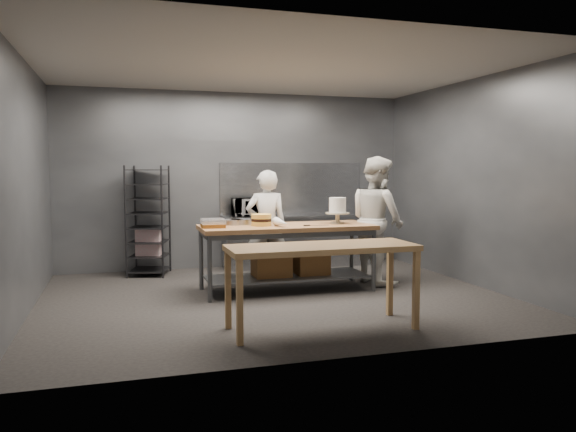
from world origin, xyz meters
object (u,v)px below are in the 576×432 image
(chef_right, at_px, (377,220))
(frosted_cake_stand, at_px, (337,207))
(layer_cake, at_px, (261,220))
(microwave, at_px, (249,207))
(chef_behind, at_px, (266,226))
(speed_rack, at_px, (148,222))
(near_counter, at_px, (322,253))
(work_table, at_px, (288,250))

(chef_right, relative_size, frosted_cake_stand, 5.07)
(layer_cake, bearing_deg, chef_right, 4.49)
(microwave, relative_size, layer_cake, 1.96)
(microwave, xyz_separation_m, frosted_cake_stand, (0.88, -1.83, 0.10))
(chef_behind, relative_size, layer_cake, 6.08)
(chef_behind, relative_size, microwave, 3.10)
(speed_rack, bearing_deg, chef_behind, -33.71)
(near_counter, bearing_deg, speed_rack, 113.52)
(near_counter, relative_size, layer_cake, 7.25)
(speed_rack, height_order, microwave, speed_rack)
(work_table, xyz_separation_m, frosted_cake_stand, (0.74, 0.00, 0.58))
(microwave, height_order, layer_cake, microwave)
(work_table, bearing_deg, microwave, 94.19)
(chef_right, height_order, microwave, chef_right)
(microwave, bearing_deg, layer_cake, -97.44)
(near_counter, height_order, speed_rack, speed_rack)
(near_counter, xyz_separation_m, chef_behind, (0.06, 2.56, 0.03))
(near_counter, distance_m, speed_rack, 4.00)
(near_counter, bearing_deg, layer_cake, 95.24)
(speed_rack, bearing_deg, microwave, 2.76)
(chef_behind, bearing_deg, frosted_cake_stand, 150.28)
(work_table, relative_size, chef_behind, 1.43)
(speed_rack, relative_size, microwave, 3.23)
(near_counter, bearing_deg, work_table, 84.13)
(frosted_cake_stand, bearing_deg, layer_cake, 179.87)
(chef_behind, distance_m, frosted_cake_stand, 1.13)
(work_table, distance_m, chef_behind, 0.71)
(near_counter, xyz_separation_m, microwave, (0.06, 3.75, 0.24))
(work_table, distance_m, chef_right, 1.49)
(microwave, distance_m, frosted_cake_stand, 2.03)
(chef_right, distance_m, frosted_cake_stand, 0.74)
(speed_rack, height_order, chef_right, chef_right)
(chef_right, bearing_deg, microwave, 35.34)
(speed_rack, xyz_separation_m, layer_cake, (1.42, -1.75, 0.14))
(near_counter, height_order, frosted_cake_stand, frosted_cake_stand)
(frosted_cake_stand, bearing_deg, speed_rack, 145.39)
(work_table, distance_m, near_counter, 1.94)
(chef_behind, relative_size, chef_right, 0.89)
(work_table, bearing_deg, speed_rack, 135.65)
(frosted_cake_stand, bearing_deg, microwave, 115.59)
(chef_right, height_order, frosted_cake_stand, chef_right)
(speed_rack, xyz_separation_m, microwave, (1.66, 0.08, 0.19))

